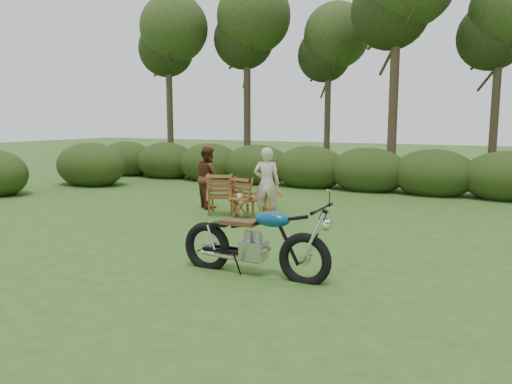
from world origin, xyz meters
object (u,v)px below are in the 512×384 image
at_px(motorcycle, 254,274).
at_px(adult_b, 209,207).
at_px(adult_a, 267,219).
at_px(child, 269,210).
at_px(lawn_chair_right, 250,216).
at_px(side_table, 239,208).
at_px(lawn_chair_left, 222,214).
at_px(cup, 240,196).

distance_m(motorcycle, adult_b, 5.76).
relative_size(adult_a, child, 1.40).
distance_m(motorcycle, lawn_chair_right, 4.54).
xyz_separation_m(motorcycle, child, (-2.03, 4.81, 0.00)).
height_order(side_table, child, child).
xyz_separation_m(adult_a, adult_b, (-2.01, 0.69, 0.00)).
relative_size(lawn_chair_right, child, 0.79).
xyz_separation_m(motorcycle, side_table, (-2.22, 3.61, 0.24)).
height_order(lawn_chair_left, cup, cup).
height_order(lawn_chair_right, side_table, side_table).
bearing_deg(lawn_chair_right, child, -86.83).
relative_size(cup, child, 0.12).
relative_size(lawn_chair_right, adult_a, 0.56).
bearing_deg(cup, adult_a, 22.05).
relative_size(lawn_chair_right, side_table, 1.97).
height_order(motorcycle, lawn_chair_left, motorcycle).
bearing_deg(motorcycle, lawn_chair_right, 117.71).
bearing_deg(lawn_chair_left, adult_a, 154.75).
xyz_separation_m(lawn_chair_right, adult_a, (0.54, -0.21, 0.00)).
bearing_deg(cup, lawn_chair_right, 84.76).
distance_m(lawn_chair_left, adult_b, 0.98).
distance_m(motorcycle, adult_a, 4.12).
height_order(lawn_chair_right, adult_b, adult_b).
bearing_deg(lawn_chair_right, side_table, 89.73).
height_order(cup, child, child).
xyz_separation_m(adult_a, child, (-0.42, 1.02, 0.00)).
relative_size(lawn_chair_left, adult_b, 0.63).
relative_size(lawn_chair_left, adult_a, 0.60).
distance_m(side_table, adult_a, 0.69).
bearing_deg(side_table, adult_b, 147.78).
height_order(adult_b, child, adult_b).
bearing_deg(lawn_chair_right, cup, 95.87).
distance_m(lawn_chair_right, adult_a, 0.58).
bearing_deg(lawn_chair_left, side_table, 135.49).
relative_size(lawn_chair_right, adult_b, 0.59).
xyz_separation_m(side_table, adult_a, (0.62, 0.18, -0.24)).
distance_m(motorcycle, side_table, 4.24).
height_order(motorcycle, adult_a, adult_a).
height_order(side_table, cup, cup).
relative_size(cup, adult_b, 0.09).
bearing_deg(motorcycle, side_table, 121.19).
distance_m(motorcycle, lawn_chair_left, 4.81).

